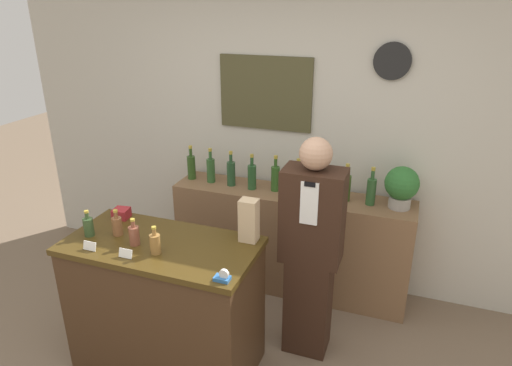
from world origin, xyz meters
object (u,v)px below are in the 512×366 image
at_px(shopkeeper, 311,252).
at_px(paper_bag, 249,220).
at_px(potted_plant, 402,186).
at_px(tape_dispenser, 223,277).

bearing_deg(shopkeeper, paper_bag, -144.20).
xyz_separation_m(potted_plant, paper_bag, (-0.88, -0.97, 0.01)).
xyz_separation_m(shopkeeper, paper_bag, (-0.36, -0.26, 0.30)).
relative_size(potted_plant, tape_dispenser, 3.72).
distance_m(shopkeeper, potted_plant, 0.93).
bearing_deg(tape_dispenser, potted_plant, 59.40).
bearing_deg(shopkeeper, tape_dispenser, -114.39).
height_order(potted_plant, paper_bag, paper_bag).
bearing_deg(potted_plant, paper_bag, -132.15).
bearing_deg(paper_bag, potted_plant, 47.85).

